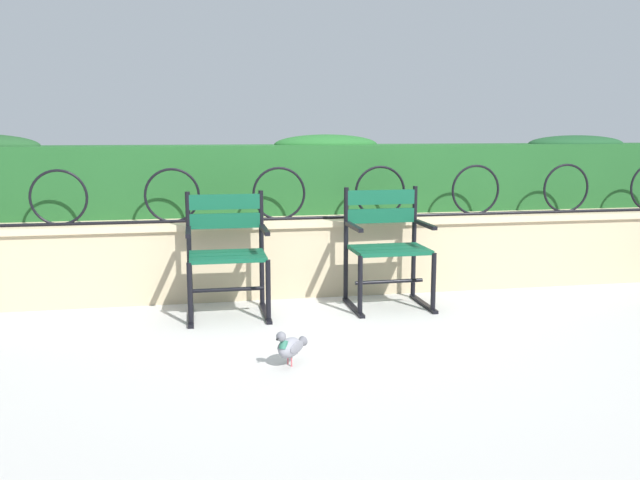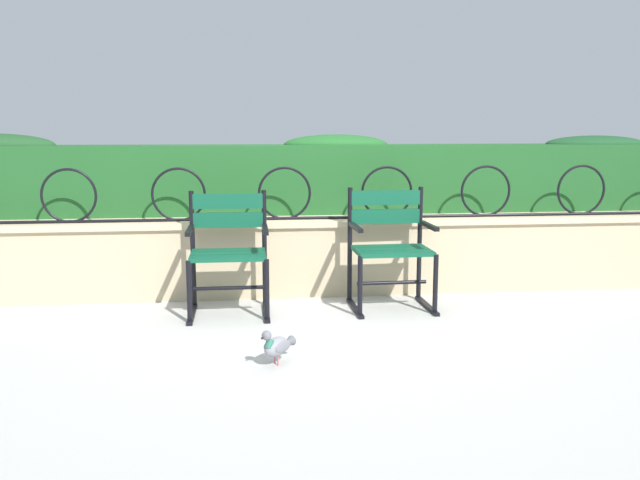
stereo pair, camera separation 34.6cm
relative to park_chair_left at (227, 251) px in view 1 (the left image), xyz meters
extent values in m
plane|color=#B7B5AF|center=(0.65, -0.24, -0.47)|extent=(60.00, 60.00, 0.00)
cube|color=tan|center=(0.65, 0.52, -0.18)|extent=(8.59, 0.35, 0.57)
cube|color=#CBB58F|center=(0.65, 0.52, 0.13)|extent=(8.59, 0.41, 0.05)
cylinder|color=black|center=(0.65, 0.44, 0.16)|extent=(8.03, 0.02, 0.02)
torus|color=black|center=(-1.20, 0.44, 0.36)|extent=(0.42, 0.02, 0.42)
torus|color=black|center=(-0.38, 0.44, 0.36)|extent=(0.42, 0.02, 0.42)
torus|color=black|center=(0.44, 0.44, 0.36)|extent=(0.42, 0.02, 0.42)
torus|color=black|center=(1.26, 0.44, 0.36)|extent=(0.42, 0.02, 0.42)
torus|color=black|center=(2.08, 0.44, 0.36)|extent=(0.42, 0.02, 0.42)
torus|color=black|center=(2.90, 0.44, 0.36)|extent=(0.42, 0.02, 0.42)
cube|color=#1E5123|center=(0.65, 0.94, 0.44)|extent=(8.42, 0.51, 0.58)
ellipsoid|color=#1D5221|center=(0.92, 0.94, 0.73)|extent=(0.90, 0.46, 0.18)
ellipsoid|color=#1B4624|center=(3.27, 0.94, 0.73)|extent=(0.93, 0.46, 0.15)
cube|color=#0F4C33|center=(0.00, -0.21, -0.03)|extent=(0.53, 0.13, 0.03)
cube|color=#0F4C33|center=(0.00, -0.08, -0.03)|extent=(0.53, 0.13, 0.03)
cube|color=#0F4C33|center=(0.00, 0.06, -0.03)|extent=(0.53, 0.13, 0.03)
cube|color=#0F4C33|center=(0.00, 0.16, 0.33)|extent=(0.53, 0.03, 0.11)
cube|color=#0F4C33|center=(0.00, 0.16, 0.19)|extent=(0.53, 0.03, 0.11)
cylinder|color=black|center=(0.27, 0.16, -0.03)|extent=(0.04, 0.04, 0.88)
cylinder|color=black|center=(0.26, -0.27, -0.25)|extent=(0.04, 0.04, 0.44)
cube|color=black|center=(0.27, -0.08, -0.45)|extent=(0.04, 0.52, 0.02)
cube|color=black|center=(0.27, -0.08, 0.15)|extent=(0.04, 0.40, 0.03)
cylinder|color=black|center=(-0.26, 0.16, -0.03)|extent=(0.04, 0.04, 0.88)
cylinder|color=black|center=(-0.27, -0.27, -0.25)|extent=(0.04, 0.04, 0.44)
cube|color=black|center=(-0.27, -0.08, -0.45)|extent=(0.04, 0.52, 0.02)
cube|color=black|center=(-0.27, -0.08, 0.15)|extent=(0.04, 0.40, 0.03)
cylinder|color=black|center=(0.00, -0.08, -0.27)|extent=(0.51, 0.03, 0.03)
cube|color=#0F4C33|center=(1.20, -0.18, -0.03)|extent=(0.55, 0.13, 0.03)
cube|color=#0F4C33|center=(1.20, -0.05, -0.03)|extent=(0.55, 0.13, 0.03)
cube|color=#0F4C33|center=(1.20, 0.09, -0.03)|extent=(0.55, 0.13, 0.03)
cube|color=#0F4C33|center=(1.19, 0.19, 0.34)|extent=(0.55, 0.04, 0.11)
cube|color=#0F4C33|center=(1.19, 0.19, 0.20)|extent=(0.55, 0.04, 0.11)
cylinder|color=black|center=(1.47, 0.20, -0.02)|extent=(0.04, 0.04, 0.89)
cylinder|color=black|center=(1.48, -0.23, -0.25)|extent=(0.04, 0.04, 0.44)
cube|color=black|center=(1.47, -0.04, -0.45)|extent=(0.05, 0.52, 0.02)
cube|color=black|center=(1.47, -0.04, 0.15)|extent=(0.04, 0.40, 0.03)
cylinder|color=black|center=(0.92, 0.19, -0.02)|extent=(0.04, 0.04, 0.89)
cylinder|color=black|center=(0.93, -0.24, -0.25)|extent=(0.04, 0.04, 0.44)
cube|color=black|center=(0.92, -0.05, -0.45)|extent=(0.05, 0.52, 0.02)
cube|color=black|center=(0.92, -0.05, 0.15)|extent=(0.04, 0.40, 0.03)
cylinder|color=black|center=(1.20, -0.05, -0.27)|extent=(0.52, 0.04, 0.03)
ellipsoid|color=gray|center=(0.28, -1.16, -0.36)|extent=(0.20, 0.21, 0.11)
cylinder|color=#2D6B56|center=(0.24, -1.21, -0.32)|extent=(0.07, 0.08, 0.06)
sphere|color=slate|center=(0.23, -1.23, -0.27)|extent=(0.06, 0.06, 0.06)
cone|color=black|center=(0.21, -1.26, -0.28)|extent=(0.02, 0.03, 0.01)
cone|color=#595960|center=(0.35, -1.07, -0.37)|extent=(0.10, 0.10, 0.06)
ellipsoid|color=slate|center=(0.32, -1.18, -0.36)|extent=(0.11, 0.12, 0.07)
ellipsoid|color=slate|center=(0.26, -1.13, -0.36)|extent=(0.11, 0.12, 0.07)
cylinder|color=#C6515B|center=(0.29, -1.18, -0.44)|extent=(0.01, 0.01, 0.05)
cylinder|color=#C6515B|center=(0.27, -1.14, -0.44)|extent=(0.01, 0.01, 0.05)
camera|label=1|loc=(-0.24, -4.80, 0.87)|focal=38.00mm
camera|label=2|loc=(0.10, -4.86, 0.87)|focal=38.00mm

